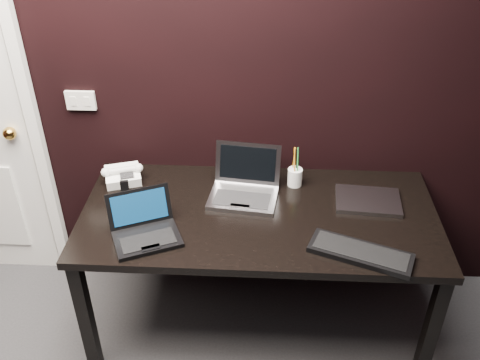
# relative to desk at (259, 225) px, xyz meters

# --- Properties ---
(wall_back) EXTENTS (4.00, 0.00, 4.00)m
(wall_back) POSITION_rel_desk_xyz_m (-0.30, 0.40, 0.64)
(wall_back) COLOR black
(wall_back) RESTS_ON ground
(wall_switch) EXTENTS (0.15, 0.02, 0.10)m
(wall_switch) POSITION_rel_desk_xyz_m (-0.92, 0.39, 0.46)
(wall_switch) COLOR silver
(wall_switch) RESTS_ON wall_back
(desk) EXTENTS (1.70, 0.80, 0.74)m
(desk) POSITION_rel_desk_xyz_m (0.00, 0.00, 0.00)
(desk) COLOR black
(desk) RESTS_ON ground
(netbook) EXTENTS (0.37, 0.35, 0.18)m
(netbook) POSITION_rel_desk_xyz_m (-0.51, -0.20, 0.12)
(netbook) COLOR black
(netbook) RESTS_ON desk
(silver_laptop) EXTENTS (0.36, 0.33, 0.23)m
(silver_laptop) POSITION_rel_desk_xyz_m (-0.08, 0.14, 0.12)
(silver_laptop) COLOR #A0A0A5
(silver_laptop) RESTS_ON desk
(ext_keyboard) EXTENTS (0.46, 0.30, 0.03)m
(ext_keyboard) POSITION_rel_desk_xyz_m (0.44, -0.28, 0.09)
(ext_keyboard) COLOR black
(ext_keyboard) RESTS_ON desk
(closed_laptop) EXTENTS (0.33, 0.25, 0.02)m
(closed_laptop) POSITION_rel_desk_xyz_m (0.53, 0.11, 0.09)
(closed_laptop) COLOR #98989E
(closed_laptop) RESTS_ON desk
(desk_phone) EXTENTS (0.22, 0.21, 0.10)m
(desk_phone) POSITION_rel_desk_xyz_m (-0.71, 0.23, 0.12)
(desk_phone) COLOR white
(desk_phone) RESTS_ON desk
(mobile_phone) EXTENTS (0.05, 0.05, 0.08)m
(mobile_phone) POSITION_rel_desk_xyz_m (-0.67, 0.11, 0.11)
(mobile_phone) COLOR black
(mobile_phone) RESTS_ON desk
(pen_cup) EXTENTS (0.09, 0.09, 0.22)m
(pen_cup) POSITION_rel_desk_xyz_m (0.18, 0.25, 0.13)
(pen_cup) COLOR white
(pen_cup) RESTS_ON desk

